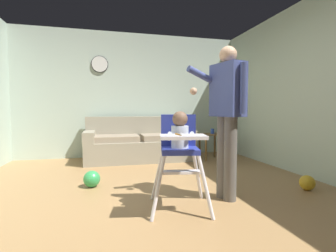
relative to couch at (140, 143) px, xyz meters
The scene contains 11 objects.
ground 2.47m from the couch, 92.69° to the right, with size 6.28×7.46×0.10m, color #A37A4B.
wall_far 1.12m from the couch, 102.44° to the left, with size 5.48×0.06×2.64m, color #B2C6B7.
wall_right 3.26m from the couch, 43.52° to the right, with size 0.06×6.46×2.64m, color #B7C9B4.
couch is the anchor object (origin of this frame).
high_chair 2.61m from the couch, 88.73° to the right, with size 0.70×0.80×0.99m.
adult_standing 2.60m from the couch, 75.34° to the right, with size 0.59×0.50×1.69m.
toy_ball 1.85m from the couch, 117.18° to the right, with size 0.21×0.21×0.21m, color green.
toy_ball_second 3.00m from the couch, 53.87° to the right, with size 0.19×0.19×0.19m, color gold.
side_table 1.43m from the couch, 12.36° to the right, with size 0.40×0.40×0.52m.
sippy_cup 1.48m from the couch, 12.04° to the right, with size 0.07×0.07×0.10m, color #284CB7.
wall_clock 1.85m from the couch, 147.92° to the left, with size 0.34×0.04×0.34m.
Camera 1 is at (-0.54, -2.50, 0.99)m, focal length 26.61 mm.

